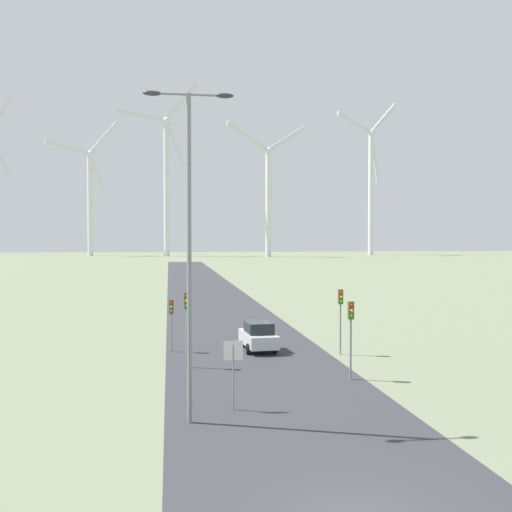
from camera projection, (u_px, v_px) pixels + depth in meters
The scene contains 12 objects.
road_surface at pixel (215, 306), 62.76m from camera, with size 10.00×240.00×0.01m.
streetlamp at pixel (189, 223), 22.93m from camera, with size 3.46×0.32×12.73m.
stop_sign_near at pixel (233, 362), 24.79m from camera, with size 0.81×0.07×2.89m.
traffic_light_post_near_left at pixel (187, 313), 32.95m from camera, with size 0.28×0.34×4.16m.
traffic_light_post_near_right at pixel (351, 322), 30.14m from camera, with size 0.28×0.33×3.96m.
traffic_light_post_mid_left at pixel (171, 313), 37.53m from camera, with size 0.28×0.34×3.30m.
traffic_light_post_mid_right at pixel (341, 307), 36.61m from camera, with size 0.28×0.34×4.01m.
car_approaching at pixel (259, 336), 38.09m from camera, with size 2.11×4.23×1.83m.
wind_turbine_left at pixel (90, 192), 244.47m from camera, with size 27.24×14.84×56.07m.
wind_turbine_center at pixel (166, 174), 238.93m from camera, with size 32.73×2.60×70.18m.
wind_turbine_right at pixel (268, 190), 233.13m from camera, with size 33.57×11.76×52.54m.
wind_turbine_far_right at pixel (371, 181), 258.94m from camera, with size 32.20×17.79×67.40m.
Camera 1 is at (-4.80, -14.54, 7.14)m, focal length 42.00 mm.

